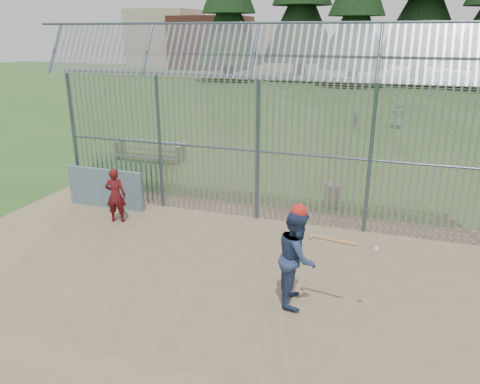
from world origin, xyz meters
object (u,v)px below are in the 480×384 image
(batter, at_px, (297,257))
(onlooker, at_px, (116,195))
(bleacher, at_px, (149,150))
(dugout_wall, at_px, (105,188))
(trash_can, at_px, (333,195))

(batter, distance_m, onlooker, 6.15)
(bleacher, bearing_deg, dugout_wall, -74.32)
(batter, relative_size, bleacher, 0.64)
(batter, height_order, trash_can, batter)
(batter, xyz_separation_m, onlooker, (-5.64, 2.45, -0.19))
(onlooker, xyz_separation_m, trash_can, (5.59, 3.11, -0.41))
(dugout_wall, xyz_separation_m, bleacher, (-1.50, 5.35, -0.21))
(dugout_wall, distance_m, onlooker, 1.31)
(dugout_wall, height_order, onlooker, onlooker)
(batter, relative_size, onlooker, 1.25)
(onlooker, bearing_deg, bleacher, -83.33)
(dugout_wall, bearing_deg, bleacher, 105.68)
(bleacher, bearing_deg, batter, -47.07)
(dugout_wall, bearing_deg, onlooker, -43.25)
(trash_can, height_order, bleacher, trash_can)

